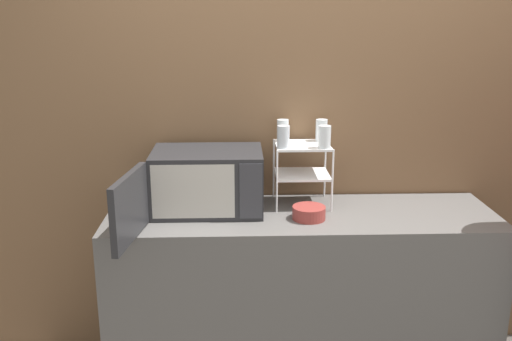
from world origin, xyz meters
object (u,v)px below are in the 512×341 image
at_px(glass_front_left, 283,137).
at_px(bowl, 309,213).
at_px(glass_back_right, 321,130).
at_px(microwave, 204,182).
at_px(dish_rack, 302,161).
at_px(glass_back_left, 283,130).
at_px(glass_front_right, 325,137).

relative_size(glass_front_left, bowl, 0.70).
relative_size(glass_front_left, glass_back_right, 1.00).
bearing_deg(bowl, microwave, 165.71).
height_order(dish_rack, bowl, dish_rack).
xyz_separation_m(microwave, glass_back_left, (0.42, 0.18, 0.23)).
relative_size(glass_back_right, bowl, 0.70).
bearing_deg(glass_back_right, bowl, -107.33).
bearing_deg(glass_back_left, dish_rack, -39.54).
relative_size(glass_back_right, glass_back_left, 1.00).
distance_m(glass_front_left, bowl, 0.40).
xyz_separation_m(glass_back_left, bowl, (0.11, -0.31, -0.35)).
bearing_deg(glass_back_right, glass_front_left, -143.60).
height_order(glass_front_left, glass_back_left, same).
height_order(glass_front_left, glass_front_right, same).
bearing_deg(bowl, glass_back_left, 109.23).
height_order(dish_rack, glass_front_left, glass_front_left).
relative_size(dish_rack, bowl, 1.98).
height_order(dish_rack, glass_back_right, glass_back_right).
height_order(dish_rack, glass_front_right, glass_front_right).
bearing_deg(dish_rack, microwave, -169.12).
relative_size(dish_rack, glass_front_right, 2.83).
height_order(dish_rack, glass_back_left, glass_back_left).
bearing_deg(dish_rack, glass_back_left, 140.46).
xyz_separation_m(glass_back_right, bowl, (-0.10, -0.31, -0.35)).
relative_size(dish_rack, glass_back_left, 2.83).
distance_m(dish_rack, glass_back_right, 0.20).
xyz_separation_m(glass_front_right, glass_back_left, (-0.20, 0.17, 0.00)).
distance_m(glass_front_left, glass_back_left, 0.16).
distance_m(microwave, bowl, 0.56).
distance_m(dish_rack, bowl, 0.31).
relative_size(microwave, dish_rack, 2.47).
distance_m(microwave, glass_back_right, 0.69).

